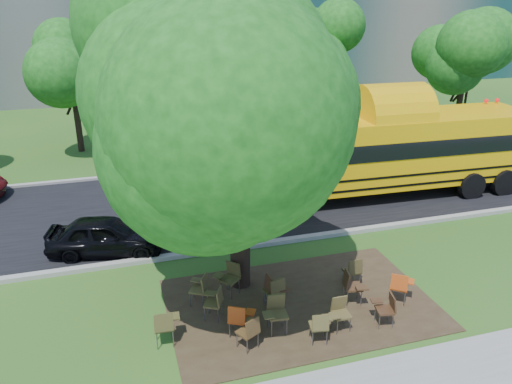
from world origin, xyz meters
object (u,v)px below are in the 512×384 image
object	(u,v)px
chair_11	(276,289)
chair_13	(354,269)
chair_4	(320,324)
chair_12	(351,284)
chair_2	(250,329)
chair_7	(400,285)
chair_14	(201,286)
black_car	(106,236)
chair_1	(239,317)
chair_6	(387,306)
school_bus	(384,150)
chair_8	(215,300)
chair_0	(165,324)
chair_10	(273,287)
main_tree	(238,96)
chair_9	(230,275)
chair_5	(340,311)
chair_3	(276,310)

from	to	relation	value
chair_11	chair_13	world-z (taller)	chair_11
chair_4	chair_12	world-z (taller)	chair_12
chair_2	chair_7	bearing A→B (deg)	-18.96
chair_14	black_car	distance (m)	4.37
chair_2	chair_4	world-z (taller)	chair_2
chair_1	black_car	world-z (taller)	black_car
chair_12	black_car	size ratio (longest dim) A/B	0.27
chair_6	chair_11	size ratio (longest dim) A/B	0.95
school_bus	chair_7	size ratio (longest dim) A/B	14.59
chair_2	chair_14	world-z (taller)	chair_14
chair_8	chair_12	bearing A→B (deg)	-68.13
school_bus	chair_14	distance (m)	10.45
chair_14	black_car	size ratio (longest dim) A/B	0.25
chair_13	chair_0	bearing A→B (deg)	-170.44
chair_8	chair_10	size ratio (longest dim) A/B	0.99
chair_1	chair_11	bearing A→B (deg)	64.92
main_tree	chair_13	bearing A→B (deg)	-18.02
chair_4	chair_6	bearing A→B (deg)	16.39
main_tree	chair_8	xyz separation A→B (m)	(-1.02, -1.37, -4.85)
chair_8	black_car	xyz separation A→B (m)	(-2.58, 4.41, 0.07)
chair_9	black_car	distance (m)	4.69
chair_9	chair_14	distance (m)	0.90
chair_2	chair_5	world-z (taller)	chair_2
main_tree	chair_7	world-z (taller)	main_tree
chair_7	black_car	xyz separation A→B (m)	(-7.43, 5.15, 0.04)
chair_4	black_car	bearing A→B (deg)	138.69
chair_6	chair_5	bearing A→B (deg)	93.46
chair_1	chair_3	distance (m)	0.92
chair_5	chair_9	size ratio (longest dim) A/B	0.91
chair_7	black_car	size ratio (longest dim) A/B	0.26
chair_5	chair_13	xyz separation A→B (m)	(1.23, 1.68, 0.02)
chair_9	chair_5	bearing A→B (deg)	-177.13
chair_7	chair_13	xyz separation A→B (m)	(-0.79, 1.12, -0.02)
chair_5	chair_14	bearing A→B (deg)	-32.48
chair_8	chair_12	size ratio (longest dim) A/B	0.92
chair_1	chair_2	world-z (taller)	chair_1
chair_2	chair_1	bearing A→B (deg)	76.12
chair_7	chair_11	world-z (taller)	chair_11
chair_4	chair_3	bearing A→B (deg)	148.97
chair_13	chair_6	bearing A→B (deg)	-92.74
chair_7	black_car	bearing A→B (deg)	-178.87
chair_1	chair_13	world-z (taller)	chair_1
chair_9	main_tree	bearing A→B (deg)	-87.77
chair_6	chair_12	size ratio (longest dim) A/B	0.91
school_bus	chair_12	size ratio (longest dim) A/B	13.99
main_tree	chair_9	size ratio (longest dim) A/B	9.42
chair_13	chair_5	bearing A→B (deg)	-127.85
chair_0	chair_9	distance (m)	2.58
school_bus	chair_7	distance (m)	8.14
chair_9	chair_6	bearing A→B (deg)	-166.98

